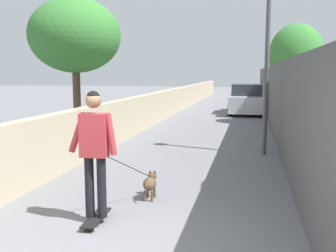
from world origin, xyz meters
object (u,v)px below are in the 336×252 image
tree_right_near (296,55)px  tree_left_far (75,36)px  lamp_post (268,32)px  skateboard (96,218)px  dog (150,183)px  person_skateboarder (94,144)px  car_near (247,100)px

tree_right_near → tree_left_far: tree_left_far is taller
tree_left_far → tree_right_near: bearing=-51.8°
tree_left_far → lamp_post: (-0.79, -5.64, -0.08)m
skateboard → dog: bearing=-22.2°
lamp_post → person_skateboarder: size_ratio=2.57×
person_skateboarder → dog: (1.18, -0.48, -0.87)m
car_near → lamp_post: bearing=-176.7°
lamp_post → skateboard: 6.61m
skateboard → car_near: size_ratio=0.19×
dog → tree_right_near: bearing=-17.8°
dog → car_near: car_near is taller
tree_left_far → skateboard: 7.55m
dog → car_near: (14.39, -1.40, 0.44)m
tree_right_near → car_near: (3.98, 1.95, -2.12)m
tree_right_near → person_skateboarder: bearing=161.7°
skateboard → person_skateboarder: bearing=-153.4°
skateboard → tree_right_near: bearing=-18.3°
tree_right_near → dog: tree_right_near is taller
skateboard → car_near: 15.69m
tree_left_far → person_skateboarder: tree_left_far is taller
tree_right_near → lamp_post: lamp_post is taller
tree_right_near → skateboard: size_ratio=5.04×
tree_left_far → car_near: bearing=-28.0°
skateboard → person_skateboarder: (-0.00, -0.00, 1.08)m
tree_left_far → skateboard: tree_left_far is taller
tree_left_far → dog: tree_left_far is taller
tree_left_far → person_skateboarder: size_ratio=2.42×
skateboard → person_skateboarder: person_skateboarder is taller
tree_left_far → person_skateboarder: (-6.09, -3.16, -2.08)m
skateboard → dog: 1.29m
lamp_post → car_near: bearing=3.3°
tree_left_far → dog: 6.79m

